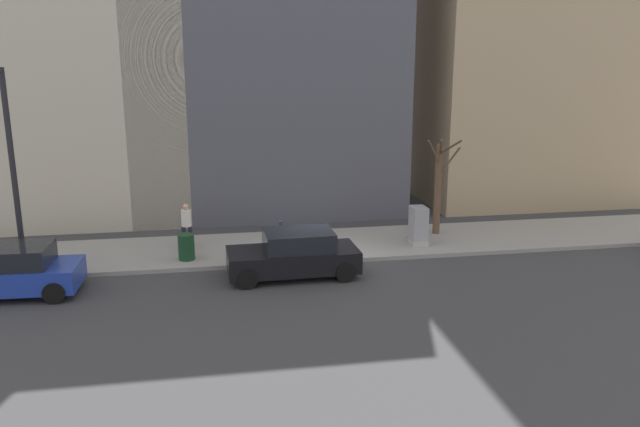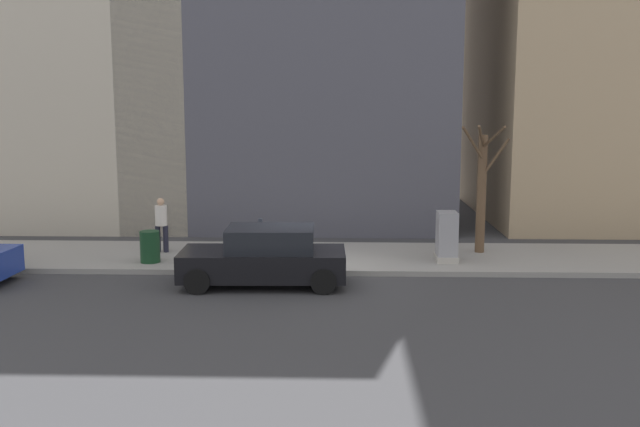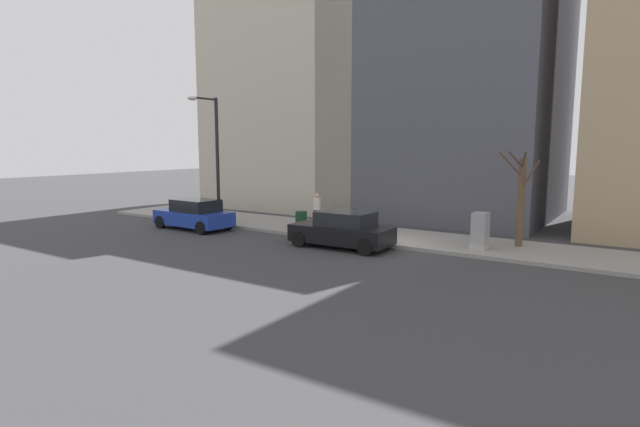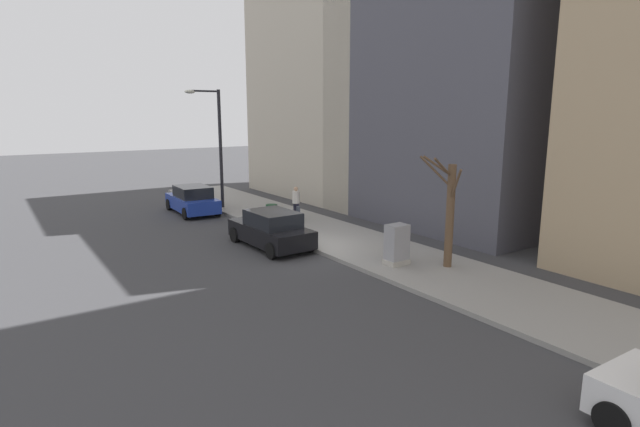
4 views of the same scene
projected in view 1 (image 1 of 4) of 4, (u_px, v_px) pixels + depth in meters
ground_plane at (322, 264)px, 21.49m from camera, size 120.00×120.00×0.00m
sidewalk at (313, 246)px, 23.38m from camera, size 4.00×36.00×0.15m
parked_car_black at (294, 255)px, 20.16m from camera, size 2.03×4.25×1.52m
parked_car_blue at (8, 272)px, 18.52m from camera, size 2.05×4.26×1.52m
parking_meter at (281, 236)px, 21.45m from camera, size 0.14×0.10×1.35m
utility_box at (418, 226)px, 23.18m from camera, size 0.83×0.61×1.43m
streetlamp at (9, 155)px, 19.16m from camera, size 1.97×0.32×6.50m
bare_tree at (438, 185)px, 24.27m from camera, size 1.40×1.48×3.89m
trash_bin at (186, 247)px, 21.44m from camera, size 0.56×0.56×0.90m
pedestrian_near_meter at (187, 223)px, 22.65m from camera, size 0.36×0.40×1.66m
office_block_center at (260, 20)px, 30.13m from camera, size 11.81×11.81×17.39m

